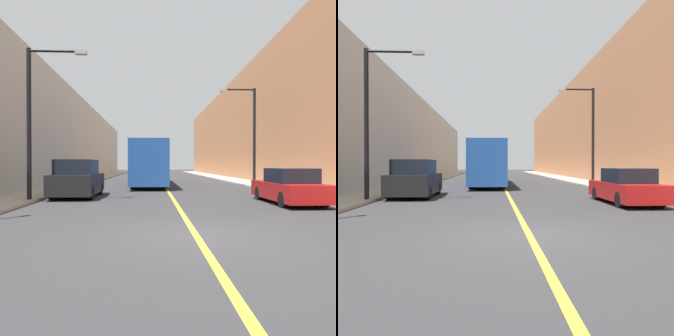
{
  "view_description": "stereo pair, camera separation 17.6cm",
  "coord_description": "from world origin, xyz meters",
  "views": [
    {
      "loc": [
        -1.04,
        -7.52,
        1.65
      ],
      "look_at": [
        -0.03,
        12.19,
        1.44
      ],
      "focal_mm": 35.0,
      "sensor_mm": 36.0,
      "label": 1
    },
    {
      "loc": [
        -0.86,
        -7.53,
        1.65
      ],
      "look_at": [
        -0.03,
        12.19,
        1.44
      ],
      "focal_mm": 35.0,
      "sensor_mm": 36.0,
      "label": 2
    }
  ],
  "objects": [
    {
      "name": "car_right_near",
      "position": [
        4.79,
        6.06,
        0.68
      ],
      "size": [
        1.81,
        4.55,
        1.5
      ],
      "color": "maroon",
      "rests_on": "ground"
    },
    {
      "name": "sidewalk_right",
      "position": [
        7.35,
        30.0,
        0.06
      ],
      "size": [
        2.53,
        72.0,
        0.13
      ],
      "primitive_type": "cube",
      "color": "#A89E8C",
      "rests_on": "ground"
    },
    {
      "name": "parked_suv_left",
      "position": [
        -4.76,
        9.21,
        0.88
      ],
      "size": [
        2.01,
        4.42,
        1.9
      ],
      "color": "black",
      "rests_on": "ground"
    },
    {
      "name": "building_row_right",
      "position": [
        10.61,
        30.0,
        5.87
      ],
      "size": [
        4.0,
        72.0,
        11.73
      ],
      "primitive_type": "cube",
      "color": "#B2724C",
      "rests_on": "ground"
    },
    {
      "name": "road_center_line",
      "position": [
        0.0,
        30.0,
        0.0
      ],
      "size": [
        0.16,
        72.0,
        0.01
      ],
      "primitive_type": "cube",
      "color": "gold",
      "rests_on": "ground"
    },
    {
      "name": "building_row_left",
      "position": [
        -10.61,
        30.0,
        4.5
      ],
      "size": [
        4.0,
        72.0,
        9.0
      ],
      "primitive_type": "cube",
      "color": "#B7B2A3",
      "rests_on": "ground"
    },
    {
      "name": "bus",
      "position": [
        -1.19,
        18.78,
        1.75
      ],
      "size": [
        2.54,
        12.81,
        3.28
      ],
      "color": "#1E4793",
      "rests_on": "ground"
    },
    {
      "name": "ground_plane",
      "position": [
        0.0,
        0.0,
        0.0
      ],
      "size": [
        200.0,
        200.0,
        0.0
      ],
      "primitive_type": "plane",
      "color": "#2D2D30"
    },
    {
      "name": "street_lamp_right",
      "position": [
        6.14,
        15.71,
        4.16
      ],
      "size": [
        2.61,
        0.24,
        7.01
      ],
      "color": "black",
      "rests_on": "sidewalk_right"
    },
    {
      "name": "street_lamp_left",
      "position": [
        -6.13,
        7.07,
        3.95
      ],
      "size": [
        2.61,
        0.24,
        6.59
      ],
      "color": "black",
      "rests_on": "sidewalk_left"
    },
    {
      "name": "sidewalk_left",
      "position": [
        -7.35,
        30.0,
        0.06
      ],
      "size": [
        2.53,
        72.0,
        0.13
      ],
      "primitive_type": "cube",
      "color": "#A89E8C",
      "rests_on": "ground"
    }
  ]
}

